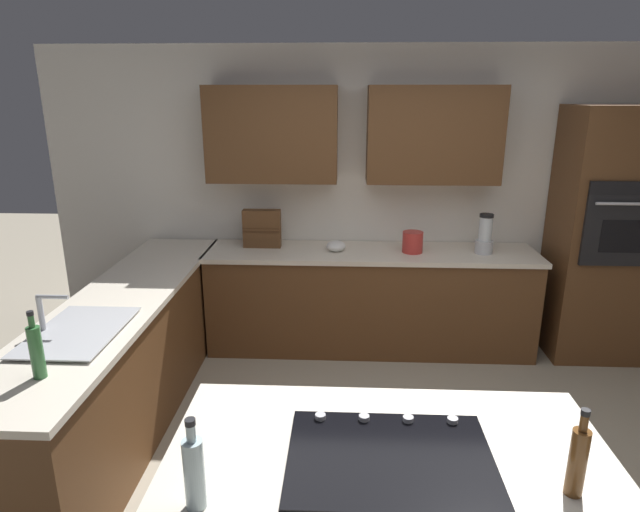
% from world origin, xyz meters
% --- Properties ---
extents(ground_plane, '(14.00, 14.00, 0.00)m').
position_xyz_m(ground_plane, '(0.00, 0.00, 0.00)').
color(ground_plane, '#9E937F').
extents(wall_back, '(6.00, 0.44, 2.60)m').
position_xyz_m(wall_back, '(0.08, -2.04, 1.46)').
color(wall_back, white).
rests_on(wall_back, ground).
extents(lower_cabinets_back, '(2.80, 0.60, 0.86)m').
position_xyz_m(lower_cabinets_back, '(0.10, -1.72, 0.43)').
color(lower_cabinets_back, brown).
rests_on(lower_cabinets_back, ground).
extents(countertop_back, '(2.84, 0.64, 0.04)m').
position_xyz_m(countertop_back, '(0.10, -1.72, 0.88)').
color(countertop_back, silver).
rests_on(countertop_back, lower_cabinets_back).
extents(lower_cabinets_side, '(0.60, 2.90, 0.86)m').
position_xyz_m(lower_cabinets_side, '(1.82, -0.55, 0.43)').
color(lower_cabinets_side, brown).
rests_on(lower_cabinets_side, ground).
extents(countertop_side, '(0.64, 2.94, 0.04)m').
position_xyz_m(countertop_side, '(1.82, -0.55, 0.88)').
color(countertop_side, silver).
rests_on(countertop_side, lower_cabinets_side).
extents(island_top, '(1.69, 1.01, 0.04)m').
position_xyz_m(island_top, '(0.15, 1.02, 0.88)').
color(island_top, silver).
rests_on(island_top, island_base).
extents(wall_oven, '(0.80, 0.66, 2.11)m').
position_xyz_m(wall_oven, '(-1.85, -1.72, 1.06)').
color(wall_oven, brown).
rests_on(wall_oven, ground).
extents(sink_unit, '(0.46, 0.70, 0.23)m').
position_xyz_m(sink_unit, '(1.83, 0.02, 0.92)').
color(sink_unit, '#515456').
rests_on(sink_unit, countertop_side).
extents(cooktop, '(0.76, 0.56, 0.03)m').
position_xyz_m(cooktop, '(0.15, 1.02, 0.91)').
color(cooktop, black).
rests_on(cooktop, island_top).
extents(blender, '(0.15, 0.15, 0.34)m').
position_xyz_m(blender, '(-0.85, -1.70, 1.05)').
color(blender, silver).
rests_on(blender, countertop_back).
extents(mixing_bowl, '(0.16, 0.16, 0.09)m').
position_xyz_m(mixing_bowl, '(0.40, -1.70, 0.95)').
color(mixing_bowl, white).
rests_on(mixing_bowl, countertop_back).
extents(spice_rack, '(0.33, 0.11, 0.33)m').
position_xyz_m(spice_rack, '(1.05, -1.80, 1.07)').
color(spice_rack, brown).
rests_on(spice_rack, countertop_back).
extents(kettle, '(0.17, 0.17, 0.18)m').
position_xyz_m(kettle, '(-0.25, -1.70, 0.99)').
color(kettle, red).
rests_on(kettle, countertop_back).
extents(dish_soap_bottle, '(0.06, 0.06, 0.34)m').
position_xyz_m(dish_soap_bottle, '(1.77, 0.50, 1.04)').
color(dish_soap_bottle, '#336B38').
rests_on(dish_soap_bottle, countertop_side).
extents(oil_bottle, '(0.07, 0.07, 0.33)m').
position_xyz_m(oil_bottle, '(0.80, 1.28, 1.03)').
color(oil_bottle, silver).
rests_on(oil_bottle, island_top).
extents(second_bottle, '(0.06, 0.06, 0.33)m').
position_xyz_m(second_bottle, '(-0.46, 1.17, 1.03)').
color(second_bottle, brown).
rests_on(second_bottle, island_top).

